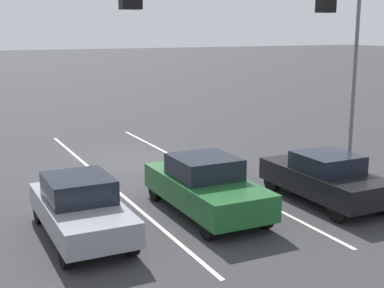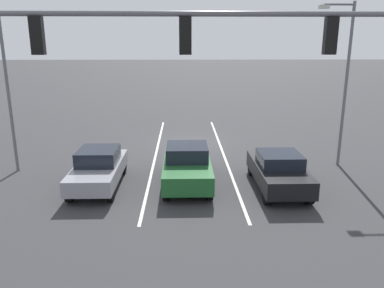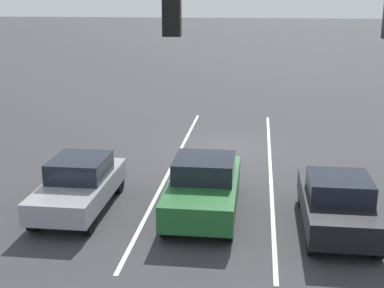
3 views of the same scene
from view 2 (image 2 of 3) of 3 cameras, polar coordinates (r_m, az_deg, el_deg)
The scene contains 9 objects.
ground_plane at distance 22.51m, azimuth -0.49°, elevation 0.21°, with size 240.00×240.00×0.00m, color #333335.
lane_stripe_left_divider at distance 20.38m, azimuth 4.77°, elevation -1.42°, with size 0.12×16.68×0.01m, color silver.
lane_stripe_center_divider at distance 20.31m, azimuth -5.51°, elevation -1.50°, with size 0.12×16.68×0.01m, color silver.
car_gray_rightlane_front at distance 15.99m, azimuth -14.07°, elevation -3.53°, with size 1.79×4.33×1.57m.
car_darkgreen_midlane_front at distance 15.82m, azimuth -0.76°, elevation -3.19°, with size 1.95×4.64×1.65m.
car_black_leftlane_front at distance 15.65m, azimuth 13.03°, elevation -3.93°, with size 1.85×4.33×1.53m.
traffic_signal_gantry at distance 10.36m, azimuth -14.56°, elevation 11.86°, with size 13.11×0.37×6.95m.
street_lamp_right_shoulder at distance 18.46m, azimuth -26.32°, elevation 12.27°, with size 1.88×0.24×9.46m.
street_lamp_left_shoulder at distance 18.95m, azimuth 22.07°, elevation 9.72°, with size 1.64×0.24×7.59m.
Camera 2 is at (0.38, 21.76, 5.77)m, focal length 35.00 mm.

